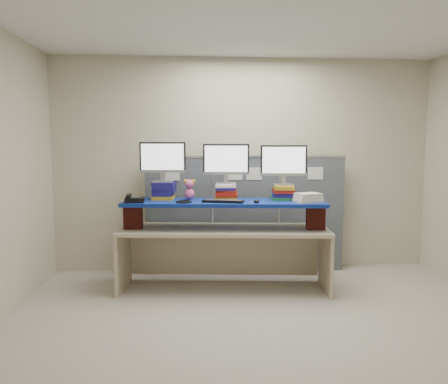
{
  "coord_description": "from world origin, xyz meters",
  "views": [
    {
      "loc": [
        -0.7,
        -3.78,
        1.7
      ],
      "look_at": [
        -0.34,
        1.11,
        1.14
      ],
      "focal_mm": 35.0,
      "sensor_mm": 36.0,
      "label": 1
    }
  ],
  "objects": [
    {
      "name": "desk",
      "position": [
        -0.34,
        1.11,
        0.58
      ],
      "size": [
        2.43,
        0.92,
        0.72
      ],
      "rotation": [
        0.0,
        0.0,
        -0.1
      ],
      "color": "#BCAC8F",
      "rests_on": "ground"
    },
    {
      "name": "monitor_left",
      "position": [
        -1.03,
        1.3,
        1.5
      ],
      "size": [
        0.53,
        0.17,
        0.46
      ],
      "rotation": [
        0.0,
        0.0,
        -0.1
      ],
      "color": "#98989C",
      "rests_on": "book_stack_left"
    },
    {
      "name": "desk_phone",
      "position": [
        -1.34,
        1.07,
        1.07
      ],
      "size": [
        0.22,
        0.2,
        0.09
      ],
      "rotation": [
        0.0,
        0.0,
        0.05
      ],
      "color": "black",
      "rests_on": "blue_board"
    },
    {
      "name": "mouse",
      "position": [
        0.01,
        0.93,
        1.06
      ],
      "size": [
        0.06,
        0.11,
        0.04
      ],
      "primitive_type": "ellipsoid",
      "rotation": [
        0.0,
        0.0,
        -0.01
      ],
      "color": "black",
      "rests_on": "blue_board"
    },
    {
      "name": "book_stack_center",
      "position": [
        -0.3,
        1.23,
        1.13
      ],
      "size": [
        0.28,
        0.32,
        0.18
      ],
      "color": "#BB9119",
      "rests_on": "blue_board"
    },
    {
      "name": "book_stack_left",
      "position": [
        -1.02,
        1.31,
        1.14
      ],
      "size": [
        0.28,
        0.31,
        0.2
      ],
      "color": "#BB9119",
      "rests_on": "blue_board"
    },
    {
      "name": "headset",
      "position": [
        -0.79,
        1.0,
        1.05
      ],
      "size": [
        0.23,
        0.23,
        0.02
      ],
      "primitive_type": "torus",
      "rotation": [
        0.0,
        0.0,
        -0.44
      ],
      "color": "black",
      "rests_on": "blue_board"
    },
    {
      "name": "room",
      "position": [
        0.0,
        0.0,
        1.4
      ],
      "size": [
        5.0,
        4.0,
        2.8
      ],
      "color": "beige",
      "rests_on": "ground"
    },
    {
      "name": "book_stack_right",
      "position": [
        0.35,
        1.17,
        1.12
      ],
      "size": [
        0.27,
        0.31,
        0.17
      ],
      "color": "#1B6527",
      "rests_on": "blue_board"
    },
    {
      "name": "monitor_right",
      "position": [
        0.36,
        1.16,
        1.47
      ],
      "size": [
        0.53,
        0.17,
        0.46
      ],
      "rotation": [
        0.0,
        0.0,
        -0.1
      ],
      "color": "#98989C",
      "rests_on": "book_stack_right"
    },
    {
      "name": "binder_stack",
      "position": [
        0.59,
        0.93,
        1.09
      ],
      "size": [
        0.33,
        0.29,
        0.1
      ],
      "rotation": [
        0.0,
        0.0,
        0.27
      ],
      "color": "beige",
      "rests_on": "blue_board"
    },
    {
      "name": "brick_pier_right",
      "position": [
        0.69,
        0.96,
        0.86
      ],
      "size": [
        0.21,
        0.13,
        0.28
      ],
      "primitive_type": "cube",
      "rotation": [
        0.0,
        0.0,
        -0.1
      ],
      "color": "maroon",
      "rests_on": "desk"
    },
    {
      "name": "keyboard",
      "position": [
        -0.35,
        0.99,
        1.05
      ],
      "size": [
        0.48,
        0.26,
        0.03
      ],
      "rotation": [
        0.0,
        0.0,
        -0.27
      ],
      "color": "black",
      "rests_on": "blue_board"
    },
    {
      "name": "brick_pier_left",
      "position": [
        -1.37,
        1.16,
        0.86
      ],
      "size": [
        0.21,
        0.13,
        0.28
      ],
      "primitive_type": "cube",
      "rotation": [
        0.0,
        0.0,
        -0.1
      ],
      "color": "maroon",
      "rests_on": "desk"
    },
    {
      "name": "blue_board",
      "position": [
        -0.34,
        1.11,
        1.02
      ],
      "size": [
        2.31,
        0.78,
        0.04
      ],
      "primitive_type": "cube",
      "rotation": [
        0.0,
        0.0,
        -0.1
      ],
      "color": "navy",
      "rests_on": "brick_pier_left"
    },
    {
      "name": "monitor_center",
      "position": [
        -0.3,
        1.23,
        1.48
      ],
      "size": [
        0.53,
        0.17,
        0.46
      ],
      "rotation": [
        0.0,
        0.0,
        -0.1
      ],
      "color": "#98989C",
      "rests_on": "book_stack_center"
    },
    {
      "name": "cubicle_partition",
      "position": [
        -0.0,
        1.78,
        0.77
      ],
      "size": [
        2.6,
        0.06,
        1.53
      ],
      "color": "#464C53",
      "rests_on": "ground"
    },
    {
      "name": "plush_toy",
      "position": [
        -0.73,
        1.27,
        1.16
      ],
      "size": [
        0.14,
        0.1,
        0.23
      ],
      "rotation": [
        0.0,
        0.0,
        0.13
      ],
      "color": "#EB5994",
      "rests_on": "blue_board"
    }
  ]
}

